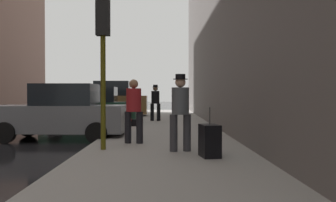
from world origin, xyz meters
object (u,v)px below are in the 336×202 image
parked_dark_green_sedan (92,108)px  pedestrian_with_fedora (155,101)px  pedestrian_in_red_jacket (134,108)px  traffic_light (103,40)px  pedestrian_with_beanie (180,108)px  rolling_suitcase (210,141)px  duffel_bag (136,123)px  parked_bronze_suv (110,101)px  fire_hydrant (126,119)px  parked_gray_coupe (61,113)px

parked_dark_green_sedan → pedestrian_with_fedora: 3.19m
pedestrian_in_red_jacket → pedestrian_with_fedora: (0.38, 8.40, 0.03)m
pedestrian_in_red_jacket → parked_dark_green_sedan: bearing=109.4°
traffic_light → pedestrian_with_beanie: traffic_light is taller
pedestrian_in_red_jacket → rolling_suitcase: (1.77, -2.20, -0.61)m
pedestrian_in_red_jacket → duffel_bag: 5.53m
parked_bronze_suv → traffic_light: 14.11m
parked_dark_green_sedan → pedestrian_with_beanie: 9.23m
fire_hydrant → traffic_light: traffic_light is taller
parked_dark_green_sedan → rolling_suitcase: 10.18m
pedestrian_with_beanie → parked_gray_coupe: bearing=137.1°
parked_dark_green_sedan → traffic_light: (1.85, -8.16, 1.91)m
parked_bronze_suv → fire_hydrant: parked_bronze_suv is taller
fire_hydrant → traffic_light: (0.05, -5.86, 2.26)m
parked_dark_green_sedan → fire_hydrant: parked_dark_green_sedan is taller
pedestrian_with_beanie → duffel_bag: (-1.55, 6.87, -0.85)m
traffic_light → pedestrian_in_red_jacket: traffic_light is taller
parked_bronze_suv → traffic_light: size_ratio=1.28×
traffic_light → fire_hydrant: bearing=90.5°
parked_gray_coupe → fire_hydrant: size_ratio=6.02×
parked_bronze_suv → parked_gray_coupe: bearing=-90.0°
parked_gray_coupe → traffic_light: (1.85, -3.12, 1.91)m
fire_hydrant → parked_bronze_suv: bearing=102.7°
fire_hydrant → rolling_suitcase: bearing=-70.5°
parked_dark_green_sedan → traffic_light: bearing=-77.2°
duffel_bag → rolling_suitcase: bearing=-74.4°
pedestrian_with_beanie → rolling_suitcase: bearing=-53.4°
pedestrian_with_beanie → parked_dark_green_sedan: bearing=113.5°
duffel_bag → pedestrian_in_red_jacket: bearing=-86.2°
parked_dark_green_sedan → pedestrian_with_beanie: bearing=-66.5°
parked_gray_coupe → rolling_suitcase: 5.99m
fire_hydrant → traffic_light: 6.28m
rolling_suitcase → duffel_bag: bearing=105.6°
parked_dark_green_sedan → duffel_bag: (2.12, -1.59, -0.56)m
parked_gray_coupe → parked_bronze_suv: size_ratio=0.92×
parked_gray_coupe → pedestrian_with_beanie: bearing=-42.9°
pedestrian_with_beanie → pedestrian_in_red_jacket: size_ratio=1.04×
parked_bronze_suv → traffic_light: traffic_light is taller
pedestrian_with_fedora → duffel_bag: bearing=-104.3°
rolling_suitcase → pedestrian_in_red_jacket: bearing=128.8°
rolling_suitcase → duffel_bag: (-2.13, 7.66, -0.20)m
parked_bronze_suv → duffel_bag: (2.12, -7.30, -0.74)m
pedestrian_with_beanie → duffel_bag: 7.10m
pedestrian_in_red_jacket → parked_gray_coupe: bearing=141.2°
pedestrian_with_fedora → rolling_suitcase: bearing=-82.6°
pedestrian_with_fedora → duffel_bag: 3.15m
parked_gray_coupe → parked_dark_green_sedan: size_ratio=1.00×
rolling_suitcase → parked_dark_green_sedan: bearing=114.7°
traffic_light → pedestrian_with_fedora: (1.02, 9.52, -1.62)m
traffic_light → pedestrian_with_fedora: size_ratio=2.03×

